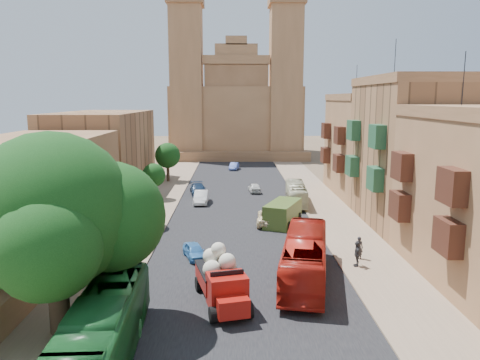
{
  "coord_description": "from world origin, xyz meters",
  "views": [
    {
      "loc": [
        -0.68,
        -18.36,
        11.77
      ],
      "look_at": [
        0.0,
        26.0,
        4.0
      ],
      "focal_mm": 35.0,
      "sensor_mm": 36.0,
      "label": 1
    }
  ],
  "objects_px": {
    "ficus_tree": "(55,216)",
    "car_blue_a": "(195,251)",
    "street_tree_b": "(132,187)",
    "street_tree_d": "(168,156)",
    "street_tree_c": "(154,175)",
    "street_tree_a": "(94,223)",
    "red_truck": "(222,279)",
    "pedestrian_c": "(357,254)",
    "car_blue_b": "(234,166)",
    "pedestrian_a": "(359,248)",
    "bus_cream_east": "(296,194)",
    "car_white_b": "(254,188)",
    "bus_green_north": "(103,330)",
    "olive_pickup": "(283,214)",
    "car_cream": "(270,217)",
    "car_dkblue": "(198,189)",
    "car_white_a": "(201,197)",
    "bus_red_east": "(305,257)",
    "church": "(236,109)"
  },
  "relations": [
    {
      "from": "ficus_tree",
      "to": "car_blue_a",
      "type": "relative_size",
      "value": 3.18
    },
    {
      "from": "street_tree_b",
      "to": "street_tree_d",
      "type": "xyz_separation_m",
      "value": [
        0.0,
        24.0,
        0.03
      ]
    },
    {
      "from": "street_tree_c",
      "to": "street_tree_a",
      "type": "bearing_deg",
      "value": -90.0
    },
    {
      "from": "red_truck",
      "to": "pedestrian_c",
      "type": "xyz_separation_m",
      "value": [
        9.42,
        5.97,
        -0.6
      ]
    },
    {
      "from": "car_blue_b",
      "to": "pedestrian_c",
      "type": "xyz_separation_m",
      "value": [
        8.59,
        -45.82,
        0.31
      ]
    },
    {
      "from": "car_blue_a",
      "to": "pedestrian_a",
      "type": "bearing_deg",
      "value": -20.21
    },
    {
      "from": "red_truck",
      "to": "bus_cream_east",
      "type": "bearing_deg",
      "value": 73.28
    },
    {
      "from": "bus_cream_east",
      "to": "car_white_b",
      "type": "bearing_deg",
      "value": -53.31
    },
    {
      "from": "car_white_b",
      "to": "ficus_tree",
      "type": "bearing_deg",
      "value": 67.27
    },
    {
      "from": "pedestrian_c",
      "to": "red_truck",
      "type": "bearing_deg",
      "value": -52.5
    },
    {
      "from": "bus_green_north",
      "to": "car_blue_b",
      "type": "bearing_deg",
      "value": 81.79
    },
    {
      "from": "olive_pickup",
      "to": "bus_green_north",
      "type": "distance_m",
      "value": 25.48
    },
    {
      "from": "car_cream",
      "to": "car_blue_b",
      "type": "height_order",
      "value": "car_cream"
    },
    {
      "from": "car_blue_a",
      "to": "car_dkblue",
      "type": "distance_m",
      "value": 23.57
    },
    {
      "from": "car_white_a",
      "to": "car_blue_b",
      "type": "bearing_deg",
      "value": 82.02
    },
    {
      "from": "street_tree_b",
      "to": "car_dkblue",
      "type": "distance_m",
      "value": 15.71
    },
    {
      "from": "street_tree_a",
      "to": "pedestrian_a",
      "type": "bearing_deg",
      "value": 8.46
    },
    {
      "from": "bus_green_north",
      "to": "red_truck",
      "type": "bearing_deg",
      "value": 47.14
    },
    {
      "from": "bus_cream_east",
      "to": "car_white_a",
      "type": "distance_m",
      "value": 10.75
    },
    {
      "from": "car_white_a",
      "to": "pedestrian_a",
      "type": "distance_m",
      "value": 22.84
    },
    {
      "from": "car_white_b",
      "to": "pedestrian_c",
      "type": "distance_m",
      "value": 27.35
    },
    {
      "from": "car_white_a",
      "to": "car_blue_b",
      "type": "xyz_separation_m",
      "value": [
        3.8,
        25.37,
        -0.12
      ]
    },
    {
      "from": "car_blue_a",
      "to": "street_tree_c",
      "type": "bearing_deg",
      "value": 88.2
    },
    {
      "from": "bus_cream_east",
      "to": "car_blue_b",
      "type": "relative_size",
      "value": 2.4
    },
    {
      "from": "olive_pickup",
      "to": "pedestrian_a",
      "type": "relative_size",
      "value": 3.37
    },
    {
      "from": "street_tree_c",
      "to": "street_tree_d",
      "type": "height_order",
      "value": "street_tree_d"
    },
    {
      "from": "street_tree_b",
      "to": "bus_red_east",
      "type": "relative_size",
      "value": 0.49
    },
    {
      "from": "car_blue_b",
      "to": "olive_pickup",
      "type": "bearing_deg",
      "value": -73.79
    },
    {
      "from": "ficus_tree",
      "to": "car_white_a",
      "type": "height_order",
      "value": "ficus_tree"
    },
    {
      "from": "street_tree_c",
      "to": "pedestrian_c",
      "type": "bearing_deg",
      "value": -51.64
    },
    {
      "from": "olive_pickup",
      "to": "car_dkblue",
      "type": "height_order",
      "value": "olive_pickup"
    },
    {
      "from": "street_tree_a",
      "to": "bus_green_north",
      "type": "height_order",
      "value": "street_tree_a"
    },
    {
      "from": "car_cream",
      "to": "street_tree_c",
      "type": "bearing_deg",
      "value": -36.37
    },
    {
      "from": "street_tree_d",
      "to": "car_cream",
      "type": "relative_size",
      "value": 1.12
    },
    {
      "from": "ficus_tree",
      "to": "street_tree_d",
      "type": "relative_size",
      "value": 1.85
    },
    {
      "from": "street_tree_a",
      "to": "red_truck",
      "type": "xyz_separation_m",
      "value": [
        8.67,
        -4.83,
        -2.07
      ]
    },
    {
      "from": "bus_cream_east",
      "to": "pedestrian_a",
      "type": "height_order",
      "value": "bus_cream_east"
    },
    {
      "from": "street_tree_c",
      "to": "car_blue_b",
      "type": "relative_size",
      "value": 1.19
    },
    {
      "from": "car_cream",
      "to": "pedestrian_c",
      "type": "height_order",
      "value": "pedestrian_c"
    },
    {
      "from": "pedestrian_c",
      "to": "car_blue_a",
      "type": "bearing_deg",
      "value": -94.18
    },
    {
      "from": "olive_pickup",
      "to": "car_blue_a",
      "type": "xyz_separation_m",
      "value": [
        -7.56,
        -9.29,
        -0.51
      ]
    },
    {
      "from": "car_white_b",
      "to": "pedestrian_c",
      "type": "bearing_deg",
      "value": 97.78
    },
    {
      "from": "pedestrian_c",
      "to": "car_cream",
      "type": "bearing_deg",
      "value": -150.01
    },
    {
      "from": "bus_green_north",
      "to": "bus_cream_east",
      "type": "distance_m",
      "value": 34.39
    },
    {
      "from": "ficus_tree",
      "to": "street_tree_b",
      "type": "bearing_deg",
      "value": 91.69
    },
    {
      "from": "bus_cream_east",
      "to": "ficus_tree",
      "type": "bearing_deg",
      "value": 65.27
    },
    {
      "from": "street_tree_b",
      "to": "red_truck",
      "type": "distance_m",
      "value": 19.05
    },
    {
      "from": "ficus_tree",
      "to": "car_blue_b",
      "type": "height_order",
      "value": "ficus_tree"
    },
    {
      "from": "bus_green_north",
      "to": "church",
      "type": "bearing_deg",
      "value": 82.91
    },
    {
      "from": "red_truck",
      "to": "car_blue_a",
      "type": "distance_m",
      "value": 8.24
    }
  ]
}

